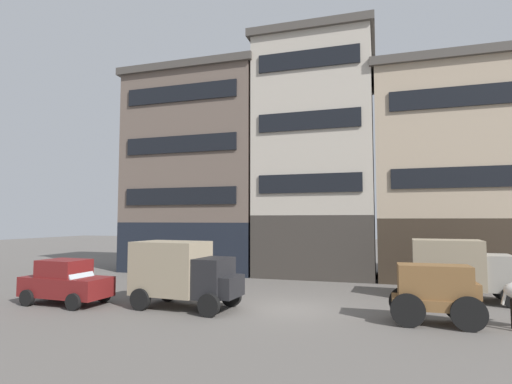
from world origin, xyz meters
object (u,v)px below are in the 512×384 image
Objects in this scene: delivery_truck_near at (183,272)px; sedan_dark at (66,282)px; delivery_truck_far at (462,268)px; cargo_wagon at (436,290)px; pedestrian_officer at (176,265)px.

delivery_truck_near reaches higher than sedan_dark.
cargo_wagon is at bearing -109.46° from delivery_truck_far.
delivery_truck_near is at bearing -59.16° from pedestrian_officer.
sedan_dark is (-14.34, -0.95, -0.23)m from cargo_wagon.
delivery_truck_far reaches higher than pedestrian_officer.
sedan_dark reaches higher than pedestrian_officer.
pedestrian_officer is at bearing 176.91° from delivery_truck_far.
sedan_dark is at bearing -171.63° from delivery_truck_near.
delivery_truck_far is at bearing 70.54° from cargo_wagon.
sedan_dark is at bearing -176.21° from cargo_wagon.
pedestrian_officer is (-14.28, 0.77, -0.44)m from delivery_truck_far.
delivery_truck_near is 1.01× the size of delivery_truck_far.
delivery_truck_near is at bearing 8.37° from sedan_dark.
cargo_wagon reaches higher than sedan_dark.
delivery_truck_near is 5.12m from sedan_dark.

